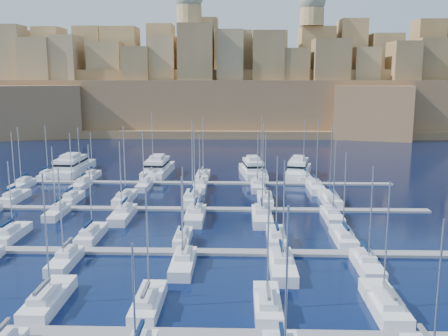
{
  "coord_description": "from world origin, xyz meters",
  "views": [
    {
      "loc": [
        8.34,
        -76.3,
        23.8
      ],
      "look_at": [
        5.75,
        6.0,
        8.47
      ],
      "focal_mm": 40.0,
      "sensor_mm": 36.0,
      "label": 1
    }
  ],
  "objects_px": {
    "motor_yacht_b": "(158,168)",
    "motor_yacht_d": "(298,169)",
    "sailboat_4": "(267,305)",
    "motor_yacht_a": "(72,167)",
    "motor_yacht_c": "(253,169)",
    "sailboat_2": "(48,299)"
  },
  "relations": [
    {
      "from": "motor_yacht_b",
      "to": "motor_yacht_d",
      "type": "bearing_deg",
      "value": -1.11
    },
    {
      "from": "motor_yacht_d",
      "to": "sailboat_4",
      "type": "bearing_deg",
      "value": -99.07
    },
    {
      "from": "motor_yacht_a",
      "to": "motor_yacht_b",
      "type": "xyz_separation_m",
      "value": [
        21.58,
        -1.24,
        -0.0
      ]
    },
    {
      "from": "sailboat_4",
      "to": "motor_yacht_a",
      "type": "xyz_separation_m",
      "value": [
        -44.25,
        71.69,
        0.99
      ]
    },
    {
      "from": "motor_yacht_a",
      "to": "motor_yacht_b",
      "type": "distance_m",
      "value": 21.62
    },
    {
      "from": "motor_yacht_d",
      "to": "motor_yacht_a",
      "type": "bearing_deg",
      "value": 178.04
    },
    {
      "from": "motor_yacht_c",
      "to": "motor_yacht_d",
      "type": "relative_size",
      "value": 0.95
    },
    {
      "from": "sailboat_2",
      "to": "motor_yacht_b",
      "type": "height_order",
      "value": "sailboat_2"
    },
    {
      "from": "sailboat_4",
      "to": "motor_yacht_b",
      "type": "xyz_separation_m",
      "value": [
        -22.66,
        70.45,
        0.99
      ]
    },
    {
      "from": "sailboat_4",
      "to": "motor_yacht_b",
      "type": "height_order",
      "value": "sailboat_4"
    },
    {
      "from": "sailboat_4",
      "to": "motor_yacht_d",
      "type": "bearing_deg",
      "value": 80.93
    },
    {
      "from": "motor_yacht_c",
      "to": "motor_yacht_d",
      "type": "distance_m",
      "value": 10.93
    },
    {
      "from": "sailboat_2",
      "to": "motor_yacht_c",
      "type": "distance_m",
      "value": 72.76
    },
    {
      "from": "sailboat_4",
      "to": "motor_yacht_a",
      "type": "relative_size",
      "value": 0.65
    },
    {
      "from": "sailboat_2",
      "to": "motor_yacht_c",
      "type": "xyz_separation_m",
      "value": [
        23.08,
        69.0,
        0.97
      ]
    },
    {
      "from": "sailboat_4",
      "to": "motor_yacht_d",
      "type": "relative_size",
      "value": 0.78
    },
    {
      "from": "motor_yacht_a",
      "to": "motor_yacht_d",
      "type": "height_order",
      "value": "same"
    },
    {
      "from": "motor_yacht_a",
      "to": "motor_yacht_c",
      "type": "xyz_separation_m",
      "value": [
        44.47,
        -2.24,
        -0.0
      ]
    },
    {
      "from": "motor_yacht_d",
      "to": "motor_yacht_b",
      "type": "bearing_deg",
      "value": 178.89
    },
    {
      "from": "sailboat_4",
      "to": "motor_yacht_b",
      "type": "distance_m",
      "value": 74.01
    },
    {
      "from": "sailboat_2",
      "to": "motor_yacht_d",
      "type": "relative_size",
      "value": 0.87
    },
    {
      "from": "sailboat_2",
      "to": "sailboat_4",
      "type": "height_order",
      "value": "sailboat_2"
    }
  ]
}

